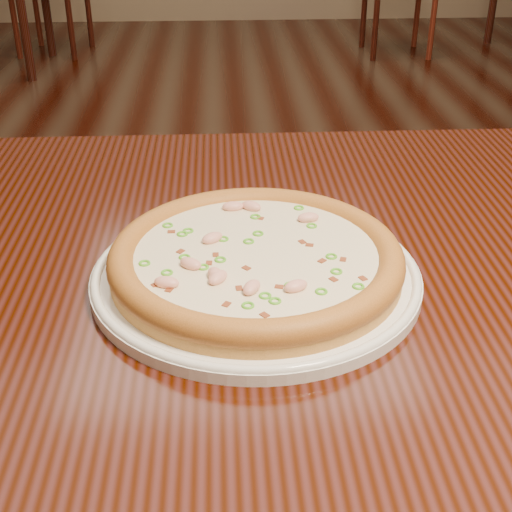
{
  "coord_description": "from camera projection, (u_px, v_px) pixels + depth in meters",
  "views": [
    {
      "loc": [
        -0.09,
        -1.32,
        1.13
      ],
      "look_at": [
        -0.06,
        -0.69,
        0.78
      ],
      "focal_mm": 50.0,
      "sensor_mm": 36.0,
      "label": 1
    }
  ],
  "objects": [
    {
      "name": "hero_table",
      "position": [
        356.0,
        328.0,
        0.83
      ],
      "size": [
        1.2,
        0.8,
        0.75
      ],
      "color": "black",
      "rests_on": "ground"
    },
    {
      "name": "plate",
      "position": [
        256.0,
        274.0,
        0.73
      ],
      "size": [
        0.34,
        0.34,
        0.02
      ],
      "color": "white",
      "rests_on": "hero_table"
    },
    {
      "name": "pizza",
      "position": [
        256.0,
        259.0,
        0.72
      ],
      "size": [
        0.3,
        0.3,
        0.03
      ],
      "color": "tan",
      "rests_on": "plate"
    },
    {
      "name": "ground",
      "position": [
        264.0,
        398.0,
        1.71
      ],
      "size": [
        9.0,
        9.0,
        0.0
      ],
      "primitive_type": "plane",
      "color": "black"
    }
  ]
}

